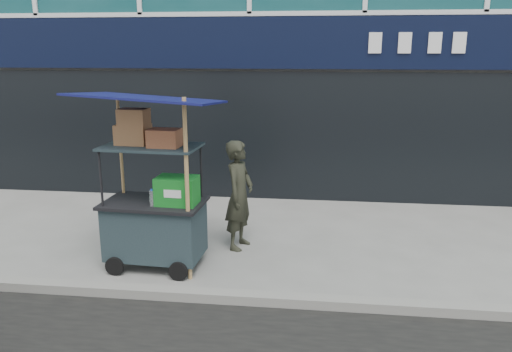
# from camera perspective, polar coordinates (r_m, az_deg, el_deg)

# --- Properties ---
(ground) EXTENTS (80.00, 80.00, 0.00)m
(ground) POSITION_cam_1_polar(r_m,az_deg,el_deg) (6.10, -5.54, -13.07)
(ground) COLOR slate
(ground) RESTS_ON ground
(curb) EXTENTS (80.00, 0.18, 0.12)m
(curb) POSITION_cam_1_polar(r_m,az_deg,el_deg) (5.90, -5.98, -13.43)
(curb) COLOR gray
(curb) RESTS_ON ground
(vendor_cart) EXTENTS (1.77, 1.31, 2.31)m
(vendor_cart) POSITION_cam_1_polar(r_m,az_deg,el_deg) (6.58, -11.43, -3.57)
(vendor_cart) COLOR #1B292F
(vendor_cart) RESTS_ON ground
(vendor_man) EXTENTS (0.50, 0.65, 1.57)m
(vendor_man) POSITION_cam_1_polar(r_m,az_deg,el_deg) (7.09, -1.92, -2.19)
(vendor_man) COLOR #27281D
(vendor_man) RESTS_ON ground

